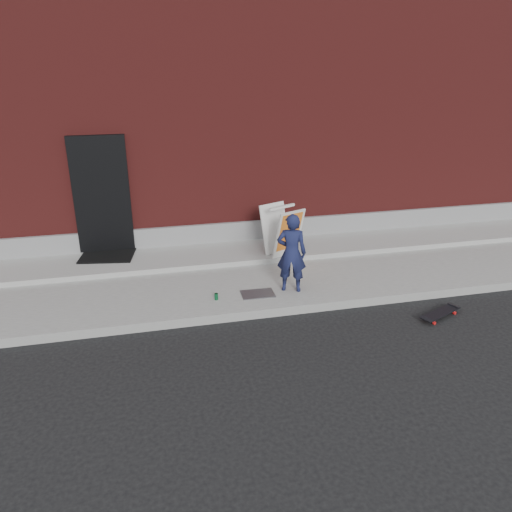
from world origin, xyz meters
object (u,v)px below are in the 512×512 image
object	(u,v)px
child	(292,253)
soda_can	(216,297)
skateboard	(440,313)
pizza_sign	(282,231)

from	to	relation	value
child	soda_can	xyz separation A→B (m)	(-1.29, -0.08, -0.62)
skateboard	soda_can	distance (m)	3.60
soda_can	child	bearing A→B (deg)	3.40
soda_can	pizza_sign	bearing A→B (deg)	43.56
pizza_sign	soda_can	world-z (taller)	pizza_sign
child	skateboard	distance (m)	2.56
pizza_sign	soda_can	size ratio (longest dim) A/B	8.83
child	skateboard	size ratio (longest dim) A/B	1.70
pizza_sign	soda_can	distance (m)	2.18
skateboard	pizza_sign	size ratio (longest dim) A/B	0.81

